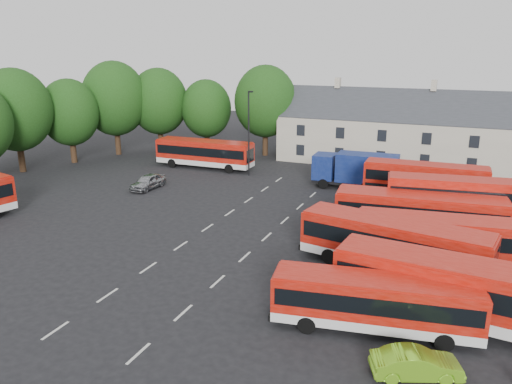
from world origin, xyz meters
TOP-DOWN VIEW (x-y plane):
  - ground at (0.00, 0.00)m, footprint 140.00×140.00m
  - lane_markings at (2.50, 2.00)m, footprint 5.15×33.80m
  - treeline at (-20.74, 19.36)m, footprint 29.92×32.59m
  - terrace_houses at (14.00, 30.00)m, footprint 35.70×7.13m
  - bus_row_a at (14.64, -7.77)m, footprint 10.29×3.91m
  - bus_row_b at (18.27, -5.55)m, footprint 12.34×3.95m
  - bus_row_c at (14.44, -0.31)m, footprint 11.96×4.64m
  - bus_row_d at (17.38, 2.06)m, footprint 11.38×4.09m
  - bus_row_e at (15.36, 6.09)m, footprint 12.20×3.94m
  - bus_dd_south at (17.73, 8.81)m, footprint 10.41×3.75m
  - bus_dd_north at (15.08, 13.12)m, footprint 10.14×2.62m
  - bus_north at (-9.78, 19.56)m, footprint 11.55×2.88m
  - box_truck at (8.30, 17.62)m, footprint 8.28×2.83m
  - silver_car at (-10.76, 9.55)m, footprint 1.91×4.39m
  - lime_car at (16.97, -10.74)m, footprint 4.05×2.68m
  - lamppost at (-3.65, 18.42)m, footprint 0.64×0.37m

SIDE VIEW (x-z plane):
  - ground at x=0.00m, z-range 0.00..0.00m
  - lane_markings at x=2.50m, z-range 0.00..0.01m
  - lime_car at x=16.97m, z-range 0.00..1.26m
  - silver_car at x=-10.76m, z-range 0.00..1.47m
  - bus_row_a at x=14.64m, z-range 0.29..3.13m
  - bus_row_d at x=17.38m, z-range 0.32..3.47m
  - bus_north at x=-9.78m, z-range 0.33..3.58m
  - bus_row_c at x=14.44m, z-range 0.33..3.64m
  - box_truck at x=8.30m, z-range 0.22..3.81m
  - bus_row_e at x=15.36m, z-range 0.34..3.73m
  - bus_row_b at x=18.27m, z-range 0.35..3.78m
  - bus_dd_north at x=15.08m, z-range 0.29..4.42m
  - bus_dd_south at x=17.73m, z-range 0.29..4.46m
  - terrace_houses at x=14.00m, z-range -1.17..8.89m
  - lamppost at x=-3.65m, z-range 0.31..9.50m
  - treeline at x=-20.74m, z-range 0.68..12.69m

